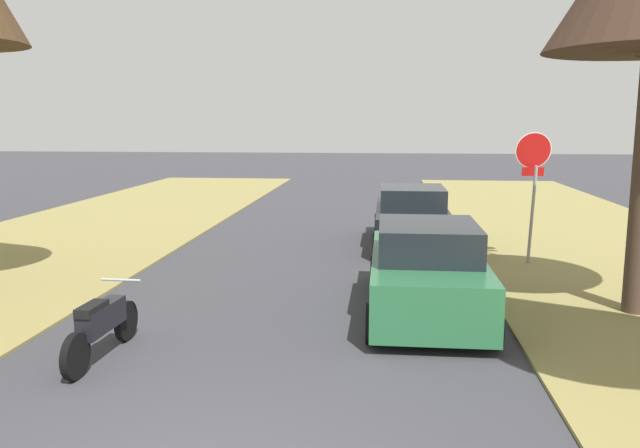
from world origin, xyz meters
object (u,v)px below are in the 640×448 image
stop_sign_far (533,169)px  parked_motorcycle (101,325)px  parked_sedan_black (412,219)px  parked_sedan_green (426,271)px

stop_sign_far → parked_motorcycle: size_ratio=1.44×
parked_sedan_black → stop_sign_far: bearing=-37.6°
parked_sedan_green → parked_sedan_black: bearing=90.1°
parked_sedan_black → parked_motorcycle: size_ratio=2.15×
stop_sign_far → parked_motorcycle: (-7.10, -6.45, -1.70)m
stop_sign_far → parked_sedan_green: stop_sign_far is taller
stop_sign_far → parked_motorcycle: 9.74m
parked_sedan_green → parked_motorcycle: size_ratio=2.15×
parked_sedan_green → parked_motorcycle: 5.24m
parked_sedan_green → parked_sedan_black: 5.83m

